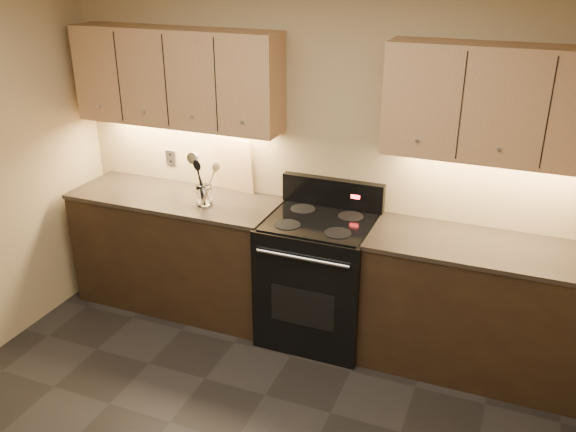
{
  "coord_description": "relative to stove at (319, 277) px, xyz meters",
  "views": [
    {
      "loc": [
        1.31,
        -1.98,
        2.65
      ],
      "look_at": [
        -0.07,
        1.45,
        1.03
      ],
      "focal_mm": 38.0,
      "sensor_mm": 36.0,
      "label": 1
    }
  ],
  "objects": [
    {
      "name": "upper_cab_right",
      "position": [
        1.1,
        0.17,
        1.32
      ],
      "size": [
        1.44,
        0.3,
        0.7
      ],
      "primitive_type": "cube",
      "color": "tan",
      "rests_on": "wall_back"
    },
    {
      "name": "utensil_crock",
      "position": [
        -0.88,
        -0.04,
        0.52
      ],
      "size": [
        0.12,
        0.12,
        0.15
      ],
      "color": "white",
      "rests_on": "counter_left"
    },
    {
      "name": "counter_left",
      "position": [
        -1.18,
        0.02,
        -0.01
      ],
      "size": [
        1.62,
        0.62,
        0.93
      ],
      "color": "black",
      "rests_on": "ground"
    },
    {
      "name": "steel_spatula",
      "position": [
        -0.85,
        -0.04,
        0.66
      ],
      "size": [
        0.2,
        0.13,
        0.41
      ],
      "primitive_type": null,
      "rotation": [
        0.14,
        -0.25,
        -0.24
      ],
      "color": "silver",
      "rests_on": "utensil_crock"
    },
    {
      "name": "wooden_spoon",
      "position": [
        -0.9,
        -0.05,
        0.63
      ],
      "size": [
        0.16,
        0.16,
        0.32
      ],
      "primitive_type": null,
      "rotation": [
        -0.17,
        0.39,
        0.33
      ],
      "color": "tan",
      "rests_on": "utensil_crock"
    },
    {
      "name": "cutting_board",
      "position": [
        -0.8,
        0.29,
        0.66
      ],
      "size": [
        0.34,
        0.11,
        0.43
      ],
      "primitive_type": "cube",
      "rotation": [
        0.09,
        0.0,
        -0.15
      ],
      "color": "tan",
      "rests_on": "counter_left"
    },
    {
      "name": "wall_back",
      "position": [
        -0.08,
        0.32,
        0.82
      ],
      "size": [
        4.0,
        0.04,
        2.6
      ],
      "primitive_type": "cube",
      "color": "tan",
      "rests_on": "ground"
    },
    {
      "name": "counter_right",
      "position": [
        1.1,
        0.02,
        -0.01
      ],
      "size": [
        1.46,
        0.62,
        0.93
      ],
      "color": "black",
      "rests_on": "ground"
    },
    {
      "name": "steel_skimmer",
      "position": [
        -0.84,
        -0.05,
        0.65
      ],
      "size": [
        0.21,
        0.1,
        0.38
      ],
      "primitive_type": null,
      "rotation": [
        -0.01,
        -0.32,
        0.09
      ],
      "color": "silver",
      "rests_on": "utensil_crock"
    },
    {
      "name": "black_spoon",
      "position": [
        -0.9,
        -0.02,
        0.64
      ],
      "size": [
        0.07,
        0.13,
        0.34
      ],
      "primitive_type": null,
      "rotation": [
        0.22,
        -0.01,
        -0.01
      ],
      "color": "black",
      "rests_on": "utensil_crock"
    },
    {
      "name": "stove",
      "position": [
        0.0,
        0.0,
        0.0
      ],
      "size": [
        0.76,
        0.68,
        1.14
      ],
      "color": "black",
      "rests_on": "ground"
    },
    {
      "name": "outlet_plate",
      "position": [
        -1.38,
        0.31,
        0.64
      ],
      "size": [
        0.08,
        0.01,
        0.12
      ],
      "primitive_type": "cube",
      "color": "#B2B5BA",
      "rests_on": "wall_back"
    },
    {
      "name": "upper_cab_left",
      "position": [
        -1.18,
        0.17,
        1.32
      ],
      "size": [
        1.6,
        0.3,
        0.7
      ],
      "primitive_type": "cube",
      "color": "tan",
      "rests_on": "wall_back"
    }
  ]
}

